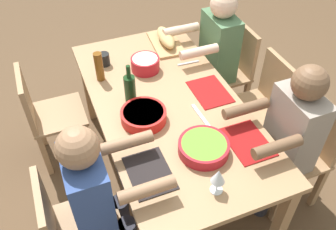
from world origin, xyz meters
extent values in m
plane|color=brown|center=(0.00, 0.00, 0.00)|extent=(8.00, 8.00, 0.00)
cube|color=#A87F56|center=(0.00, 0.00, 0.72)|extent=(1.84, 0.95, 0.04)
cube|color=#A87F56|center=(-0.86, -0.41, 0.35)|extent=(0.07, 0.07, 0.70)
cube|color=#A87F56|center=(-0.86, 0.41, 0.35)|extent=(0.07, 0.07, 0.70)
cube|color=#A87F56|center=(0.86, 0.41, 0.35)|extent=(0.07, 0.07, 0.70)
cube|color=#A87F56|center=(0.00, 0.71, 0.44)|extent=(0.40, 0.40, 0.03)
cube|color=#A87F56|center=(0.00, 0.89, 0.65)|extent=(0.38, 0.04, 0.40)
cube|color=#A87F56|center=(0.17, 0.54, 0.21)|extent=(0.04, 0.04, 0.42)
cube|color=#A87F56|center=(-0.17, 0.54, 0.21)|extent=(0.04, 0.04, 0.42)
cube|color=#A87F56|center=(0.17, 0.88, 0.21)|extent=(0.04, 0.04, 0.42)
cube|color=#A87F56|center=(-0.17, 0.88, 0.21)|extent=(0.04, 0.04, 0.42)
cube|color=#A87F56|center=(0.51, 0.71, 0.44)|extent=(0.40, 0.40, 0.03)
cube|color=#A87F56|center=(0.51, 0.89, 0.65)|extent=(0.38, 0.04, 0.40)
cube|color=#A87F56|center=(0.68, 0.54, 0.21)|extent=(0.04, 0.04, 0.42)
cube|color=#A87F56|center=(0.34, 0.54, 0.21)|extent=(0.04, 0.04, 0.42)
cube|color=#A87F56|center=(0.68, 0.88, 0.21)|extent=(0.04, 0.04, 0.42)
cube|color=#A87F56|center=(0.34, 0.88, 0.21)|extent=(0.04, 0.04, 0.42)
cylinder|color=#2D2D38|center=(0.59, 0.49, 0.23)|extent=(0.11, 0.11, 0.45)
cylinder|color=#2D2D38|center=(0.43, 0.49, 0.23)|extent=(0.11, 0.11, 0.45)
cube|color=gray|center=(0.51, 0.65, 0.73)|extent=(0.34, 0.20, 0.55)
cylinder|color=brown|center=(0.68, 0.38, 0.85)|extent=(0.07, 0.30, 0.07)
cylinder|color=brown|center=(0.34, 0.38, 0.85)|extent=(0.07, 0.30, 0.07)
sphere|color=brown|center=(0.51, 0.65, 1.09)|extent=(0.21, 0.21, 0.21)
cube|color=#A87F56|center=(0.51, -0.71, 0.44)|extent=(0.40, 0.40, 0.03)
cube|color=#A87F56|center=(0.51, -0.89, 0.65)|extent=(0.38, 0.04, 0.40)
cube|color=#A87F56|center=(0.34, -0.54, 0.21)|extent=(0.04, 0.04, 0.42)
cube|color=#A87F56|center=(0.34, -0.88, 0.21)|extent=(0.04, 0.04, 0.42)
cylinder|color=#2D2D38|center=(0.43, -0.49, 0.23)|extent=(0.11, 0.11, 0.45)
cube|color=#334C8C|center=(0.51, -0.65, 0.73)|extent=(0.34, 0.20, 0.55)
cylinder|color=#9E7251|center=(0.34, -0.38, 0.85)|extent=(0.07, 0.30, 0.07)
cylinder|color=#9E7251|center=(0.68, -0.38, 0.85)|extent=(0.07, 0.30, 0.07)
sphere|color=#9E7251|center=(0.51, -0.65, 1.09)|extent=(0.21, 0.21, 0.21)
cube|color=#A87F56|center=(-0.51, 0.71, 0.44)|extent=(0.40, 0.40, 0.03)
cube|color=#A87F56|center=(-0.51, 0.89, 0.65)|extent=(0.38, 0.04, 0.40)
cube|color=#A87F56|center=(-0.34, 0.54, 0.21)|extent=(0.04, 0.04, 0.42)
cube|color=#A87F56|center=(-0.68, 0.54, 0.21)|extent=(0.04, 0.04, 0.42)
cube|color=#A87F56|center=(-0.34, 0.88, 0.21)|extent=(0.04, 0.04, 0.42)
cube|color=#A87F56|center=(-0.68, 0.88, 0.21)|extent=(0.04, 0.04, 0.42)
cylinder|color=#2D2D38|center=(-0.43, 0.49, 0.23)|extent=(0.11, 0.11, 0.45)
cylinder|color=#2D2D38|center=(-0.59, 0.49, 0.23)|extent=(0.11, 0.11, 0.45)
cube|color=#4C724C|center=(-0.51, 0.65, 0.73)|extent=(0.34, 0.20, 0.55)
cylinder|color=beige|center=(-0.34, 0.38, 0.85)|extent=(0.07, 0.30, 0.07)
cylinder|color=beige|center=(-0.68, 0.38, 0.85)|extent=(0.07, 0.30, 0.07)
sphere|color=beige|center=(-0.51, 0.65, 1.09)|extent=(0.21, 0.21, 0.21)
cube|color=#A87F56|center=(-0.51, -0.71, 0.44)|extent=(0.40, 0.40, 0.03)
cube|color=#A87F56|center=(-0.51, -0.89, 0.65)|extent=(0.38, 0.04, 0.40)
cube|color=#A87F56|center=(-0.68, -0.54, 0.21)|extent=(0.04, 0.04, 0.42)
cube|color=#A87F56|center=(-0.34, -0.54, 0.21)|extent=(0.04, 0.04, 0.42)
cube|color=#A87F56|center=(-0.68, -0.88, 0.21)|extent=(0.04, 0.04, 0.42)
cube|color=#A87F56|center=(-0.34, -0.88, 0.21)|extent=(0.04, 0.04, 0.42)
cylinder|color=#B21923|center=(0.48, 0.03, 0.78)|extent=(0.30, 0.30, 0.07)
cylinder|color=#669E33|center=(0.48, 0.03, 0.80)|extent=(0.26, 0.26, 0.03)
cylinder|color=#B21923|center=(-0.41, -0.02, 0.79)|extent=(0.21, 0.21, 0.10)
cylinder|color=beige|center=(-0.41, -0.02, 0.82)|extent=(0.19, 0.19, 0.04)
cylinder|color=red|center=(0.09, -0.20, 0.78)|extent=(0.29, 0.29, 0.08)
cylinder|color=orange|center=(0.09, -0.20, 0.80)|extent=(0.26, 0.26, 0.03)
cube|color=tan|center=(-0.68, 0.25, 0.75)|extent=(0.42, 0.25, 0.02)
ellipsoid|color=tan|center=(-0.68, 0.25, 0.81)|extent=(0.33, 0.13, 0.09)
cylinder|color=#193819|center=(-0.11, -0.22, 0.84)|extent=(0.08, 0.08, 0.20)
cylinder|color=#193819|center=(-0.11, -0.22, 0.98)|extent=(0.03, 0.03, 0.09)
cylinder|color=brown|center=(-0.42, -0.35, 0.85)|extent=(0.06, 0.06, 0.22)
cylinder|color=silver|center=(0.75, -0.02, 0.74)|extent=(0.07, 0.07, 0.01)
cylinder|color=silver|center=(0.75, -0.02, 0.78)|extent=(0.01, 0.01, 0.07)
cone|color=silver|center=(0.75, -0.02, 0.86)|extent=(0.08, 0.08, 0.08)
cube|color=maroon|center=(0.00, 0.31, 0.74)|extent=(0.32, 0.23, 0.01)
cube|color=maroon|center=(0.51, 0.31, 0.74)|extent=(0.32, 0.23, 0.01)
cube|color=black|center=(0.51, -0.31, 0.74)|extent=(0.32, 0.23, 0.01)
cube|color=silver|center=(-0.37, 0.31, 0.74)|extent=(0.02, 0.17, 0.01)
cylinder|color=black|center=(-0.59, -0.28, 0.79)|extent=(0.08, 0.08, 0.10)
cube|color=silver|center=(0.20, 0.15, 0.74)|extent=(0.23, 0.03, 0.01)
camera|label=1|loc=(1.70, -0.68, 2.36)|focal=38.82mm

